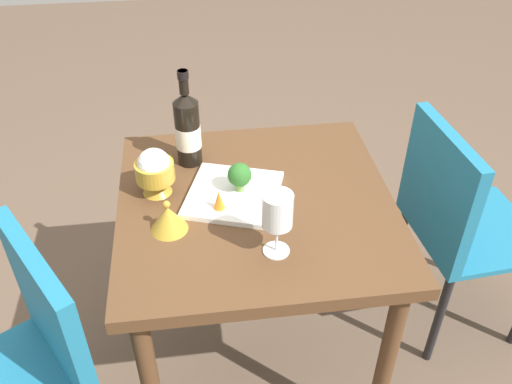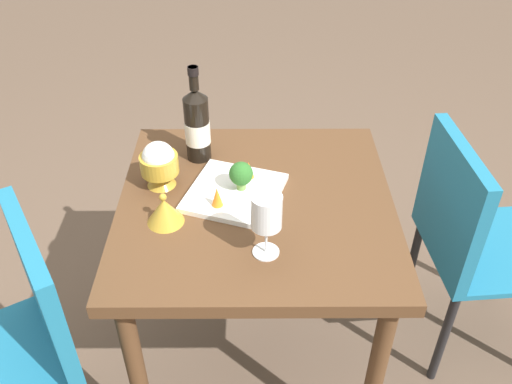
# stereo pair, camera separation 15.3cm
# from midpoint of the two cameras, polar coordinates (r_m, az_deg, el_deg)

# --- Properties ---
(ground_plane) EXTENTS (8.00, 8.00, 0.00)m
(ground_plane) POSITION_cam_midpoint_polar(r_m,az_deg,el_deg) (2.09, 2.19, -16.99)
(ground_plane) COLOR brown
(dining_table) EXTENTS (0.77, 0.77, 0.74)m
(dining_table) POSITION_cam_midpoint_polar(r_m,az_deg,el_deg) (1.61, 2.71, -3.86)
(dining_table) COLOR brown
(dining_table) RESTS_ON ground_plane
(chair_near_window) EXTENTS (0.55, 0.55, 0.85)m
(chair_near_window) POSITION_cam_midpoint_polar(r_m,az_deg,el_deg) (1.57, -20.41, -13.78)
(chair_near_window) COLOR teal
(chair_near_window) RESTS_ON ground_plane
(chair_by_wall) EXTENTS (0.43, 0.43, 0.85)m
(chair_by_wall) POSITION_cam_midpoint_polar(r_m,az_deg,el_deg) (1.91, 23.11, -3.86)
(chair_by_wall) COLOR teal
(chair_by_wall) RESTS_ON ground_plane
(wine_bottle) EXTENTS (0.08, 0.08, 0.30)m
(wine_bottle) POSITION_cam_midpoint_polar(r_m,az_deg,el_deg) (1.66, -3.52, 6.94)
(wine_bottle) COLOR black
(wine_bottle) RESTS_ON dining_table
(wine_glass) EXTENTS (0.08, 0.08, 0.18)m
(wine_glass) POSITION_cam_midpoint_polar(r_m,az_deg,el_deg) (1.30, 4.45, -2.34)
(wine_glass) COLOR white
(wine_glass) RESTS_ON dining_table
(rice_bowl) EXTENTS (0.11, 0.11, 0.14)m
(rice_bowl) POSITION_cam_midpoint_polar(r_m,az_deg,el_deg) (1.57, -7.31, 2.84)
(rice_bowl) COLOR gold
(rice_bowl) RESTS_ON dining_table
(rice_bowl_lid) EXTENTS (0.10, 0.10, 0.09)m
(rice_bowl_lid) POSITION_cam_midpoint_polar(r_m,az_deg,el_deg) (1.46, -6.54, -2.05)
(rice_bowl_lid) COLOR gold
(rice_bowl_lid) RESTS_ON dining_table
(serving_plate) EXTENTS (0.32, 0.32, 0.02)m
(serving_plate) POSITION_cam_midpoint_polar(r_m,az_deg,el_deg) (1.56, 0.56, -0.18)
(serving_plate) COLOR white
(serving_plate) RESTS_ON dining_table
(broccoli_floret) EXTENTS (0.07, 0.07, 0.09)m
(broccoli_floret) POSITION_cam_midpoint_polar(r_m,az_deg,el_deg) (1.53, 1.28, 1.75)
(broccoli_floret) COLOR #729E4C
(broccoli_floret) RESTS_ON serving_plate
(carrot_garnish_left) EXTENTS (0.03, 0.03, 0.05)m
(carrot_garnish_left) POSITION_cam_midpoint_polar(r_m,az_deg,el_deg) (1.59, 1.98, 2.23)
(carrot_garnish_left) COLOR orange
(carrot_garnish_left) RESTS_ON serving_plate
(carrot_garnish_right) EXTENTS (0.03, 0.03, 0.06)m
(carrot_garnish_right) POSITION_cam_midpoint_polar(r_m,az_deg,el_deg) (1.48, -1.14, -0.61)
(carrot_garnish_right) COLOR orange
(carrot_garnish_right) RESTS_ON serving_plate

